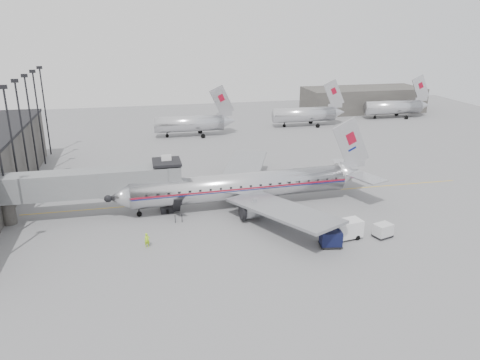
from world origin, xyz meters
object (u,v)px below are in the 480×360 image
object	(u,v)px
baggage_cart_navy	(331,238)
ramp_worker	(147,240)
baggage_cart_white	(383,230)
service_van	(342,230)
airliner	(246,186)

from	to	relation	value
baggage_cart_navy	ramp_worker	world-z (taller)	baggage_cart_navy
baggage_cart_navy	baggage_cart_white	world-z (taller)	baggage_cart_navy
baggage_cart_navy	service_van	bearing A→B (deg)	44.84
airliner	ramp_worker	xyz separation A→B (m)	(-12.68, -9.03, -1.92)
service_van	baggage_cart_navy	world-z (taller)	service_van
ramp_worker	service_van	bearing A→B (deg)	-21.73
baggage_cart_white	ramp_worker	distance (m)	25.48
service_van	baggage_cart_navy	size ratio (longest dim) A/B	1.87
baggage_cart_white	baggage_cart_navy	bearing A→B (deg)	170.89
airliner	service_van	bearing A→B (deg)	-58.11
ramp_worker	baggage_cart_white	bearing A→B (deg)	-21.36
baggage_cart_navy	baggage_cart_white	size ratio (longest dim) A/B	1.09
airliner	baggage_cart_navy	xyz separation A→B (m)	(6.13, -13.03, -1.77)
service_van	baggage_cart_white	xyz separation A→B (m)	(4.60, -0.43, -0.29)
baggage_cart_white	ramp_worker	world-z (taller)	ramp_worker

